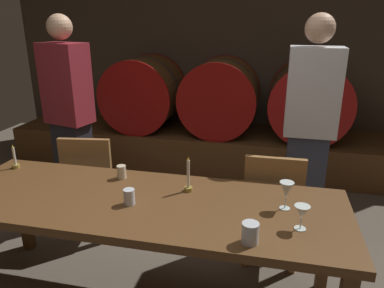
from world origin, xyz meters
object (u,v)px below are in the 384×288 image
(dining_table, at_px, (143,210))
(wine_glass_center, at_px, (286,190))
(wine_barrel_center, at_px, (221,97))
(guest_left, at_px, (70,119))
(wine_barrel_left, at_px, (144,93))
(cup_center, at_px, (129,197))
(wine_barrel_right, at_px, (308,101))
(chair_left, at_px, (92,180))
(wine_glass_right, at_px, (302,212))
(chair_right, at_px, (272,203))
(cup_left, at_px, (122,172))
(candle_right, at_px, (188,181))
(cup_right, at_px, (250,233))
(guest_right, at_px, (309,132))
(candle_left, at_px, (15,162))

(dining_table, height_order, wine_glass_center, wine_glass_center)
(wine_barrel_center, distance_m, guest_left, 1.82)
(wine_barrel_left, distance_m, cup_center, 2.58)
(wine_barrel_left, distance_m, wine_barrel_right, 1.94)
(chair_left, xyz_separation_m, wine_glass_right, (1.58, -0.79, 0.34))
(chair_right, relative_size, cup_left, 9.82)
(chair_right, relative_size, wine_glass_right, 6.71)
(wine_barrel_center, relative_size, candle_right, 3.83)
(guest_left, xyz_separation_m, candle_right, (1.24, -0.78, -0.12))
(wine_barrel_center, bearing_deg, cup_left, -99.20)
(wine_barrel_center, relative_size, cup_right, 8.31)
(dining_table, bearing_deg, chair_right, 37.88)
(wine_glass_center, xyz_separation_m, cup_center, (-0.87, -0.14, -0.07))
(wine_barrel_right, height_order, guest_right, guest_right)
(wine_barrel_right, height_order, wine_glass_center, wine_barrel_right)
(wine_barrel_right, bearing_deg, chair_right, -100.65)
(candle_right, xyz_separation_m, cup_center, (-0.29, -0.24, -0.02))
(guest_right, bearing_deg, cup_left, 31.75)
(wine_barrel_left, bearing_deg, candle_right, -64.07)
(wine_barrel_left, distance_m, cup_left, 2.21)
(wine_barrel_center, bearing_deg, wine_glass_right, -72.63)
(candle_right, bearing_deg, wine_barrel_left, 115.93)
(chair_left, height_order, candle_right, candle_right)
(wine_barrel_center, relative_size, chair_left, 1.00)
(dining_table, relative_size, cup_center, 25.80)
(candle_left, distance_m, cup_right, 1.79)
(chair_left, relative_size, candle_right, 3.85)
(cup_left, distance_m, cup_right, 1.05)
(wine_glass_right, height_order, cup_right, wine_glass_right)
(wine_barrel_left, relative_size, chair_left, 1.00)
(wine_barrel_center, bearing_deg, chair_right, -70.14)
(dining_table, bearing_deg, wine_glass_right, -7.66)
(dining_table, xyz_separation_m, chair_left, (-0.69, 0.67, -0.17))
(wine_barrel_left, bearing_deg, dining_table, -70.66)
(guest_right, relative_size, candle_left, 10.03)
(cup_right, bearing_deg, cup_center, 161.66)
(dining_table, bearing_deg, wine_barrel_left, 109.34)
(chair_left, bearing_deg, cup_right, 135.63)
(chair_right, bearing_deg, wine_glass_right, 100.03)
(chair_right, bearing_deg, wine_barrel_right, -101.37)
(chair_right, bearing_deg, cup_center, 38.15)
(candle_left, bearing_deg, wine_barrel_right, 44.82)
(wine_barrel_right, distance_m, chair_left, 2.51)
(dining_table, distance_m, candle_right, 0.33)
(wine_barrel_right, height_order, guest_left, guest_left)
(guest_right, bearing_deg, wine_glass_right, 85.55)
(cup_left, height_order, cup_center, cup_center)
(wine_glass_center, bearing_deg, guest_left, 154.35)
(wine_barrel_right, xyz_separation_m, chair_left, (-1.78, -1.72, -0.38))
(candle_left, bearing_deg, cup_left, 0.02)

